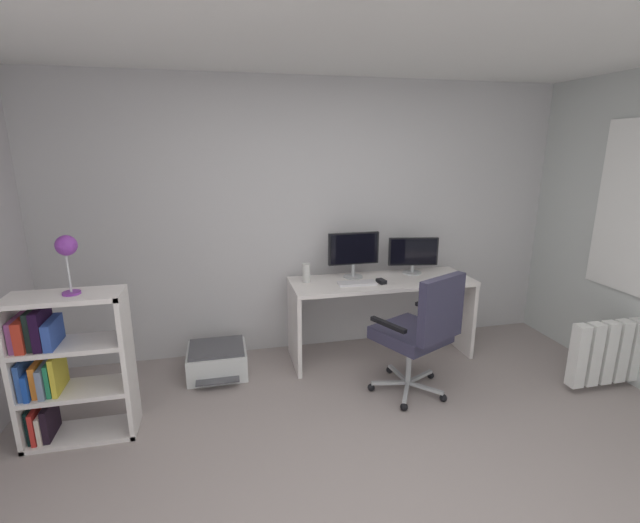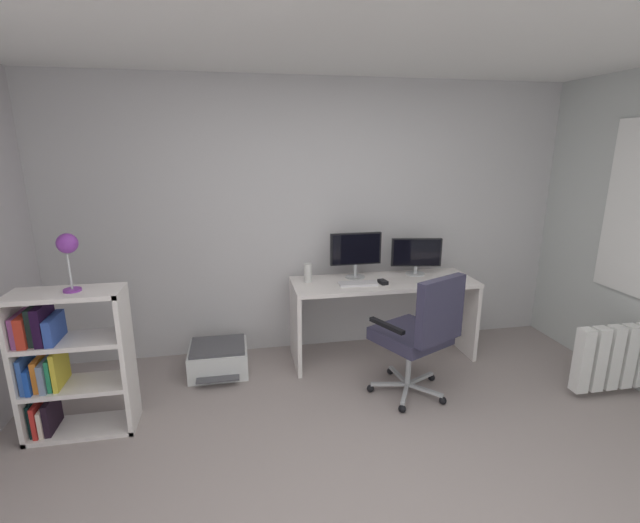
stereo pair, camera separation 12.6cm
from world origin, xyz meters
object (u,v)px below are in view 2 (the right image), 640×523
(desk, at_px, (383,300))
(desktop_speaker, at_px, (308,273))
(printer, at_px, (219,358))
(radiator, at_px, (634,355))
(keyboard, at_px, (358,284))
(monitor_main, at_px, (356,251))
(desk_lamp, at_px, (68,248))
(computer_mouse, at_px, (383,282))
(monitor_secondary, at_px, (416,254))
(bookshelf, at_px, (62,363))
(office_chair, at_px, (420,330))

(desk, relative_size, desktop_speaker, 9.85)
(printer, xyz_separation_m, radiator, (3.29, -0.96, 0.20))
(keyboard, xyz_separation_m, radiator, (2.04, -0.90, -0.44))
(desktop_speaker, bearing_deg, printer, -172.88)
(monitor_main, height_order, desk_lamp, desk_lamp)
(monitor_main, relative_size, keyboard, 1.41)
(desk, height_order, desktop_speaker, desktop_speaker)
(desk, height_order, computer_mouse, computer_mouse)
(monitor_main, bearing_deg, keyboard, -97.70)
(radiator, bearing_deg, computer_mouse, 154.22)
(desktop_speaker, distance_m, printer, 1.09)
(monitor_main, bearing_deg, monitor_secondary, 0.00)
(monitor_main, xyz_separation_m, computer_mouse, (0.19, -0.23, -0.24))
(desk_lamp, relative_size, radiator, 0.37)
(printer, height_order, radiator, radiator)
(printer, bearing_deg, bookshelf, -145.88)
(monitor_main, bearing_deg, bookshelf, -160.11)
(desktop_speaker, bearing_deg, monitor_main, 5.98)
(desk, distance_m, bookshelf, 2.59)
(monitor_main, xyz_separation_m, desktop_speaker, (-0.45, -0.05, -0.17))
(desktop_speaker, height_order, printer, desktop_speaker)
(office_chair, height_order, desk_lamp, desk_lamp)
(desk, distance_m, computer_mouse, 0.23)
(monitor_main, distance_m, printer, 1.56)
(desk_lamp, bearing_deg, keyboard, 16.07)
(office_chair, bearing_deg, keyboard, 115.55)
(bookshelf, bearing_deg, monitor_secondary, 15.99)
(bookshelf, distance_m, radiator, 4.29)
(radiator, bearing_deg, bookshelf, 176.10)
(computer_mouse, height_order, bookshelf, bookshelf)
(office_chair, xyz_separation_m, desk_lamp, (-2.41, 0.05, 0.74))
(monitor_main, distance_m, monitor_secondary, 0.60)
(desk, relative_size, bookshelf, 1.63)
(desk, distance_m, printer, 1.57)
(desktop_speaker, xyz_separation_m, desk_lamp, (-1.67, -0.77, 0.48))
(desk_lamp, bearing_deg, radiator, -4.04)
(bookshelf, bearing_deg, printer, 34.12)
(monitor_secondary, relative_size, desk_lamp, 1.23)
(keyboard, bearing_deg, desk_lamp, -161.46)
(radiator, bearing_deg, desk_lamp, 175.96)
(bookshelf, bearing_deg, desk, 15.37)
(desktop_speaker, distance_m, bookshelf, 1.99)
(desktop_speaker, bearing_deg, keyboard, -21.49)
(keyboard, xyz_separation_m, bookshelf, (-2.23, -0.60, -0.24))
(desk, relative_size, office_chair, 1.62)
(monitor_main, xyz_separation_m, printer, (-1.28, -0.15, -0.89))
(computer_mouse, bearing_deg, radiator, -36.31)
(desktop_speaker, bearing_deg, computer_mouse, -15.78)
(keyboard, bearing_deg, office_chair, -61.99)
(office_chair, bearing_deg, desk, 93.77)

